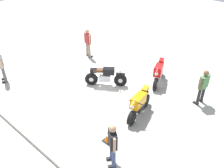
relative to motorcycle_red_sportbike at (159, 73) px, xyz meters
The scene contains 10 objects.
ground_plane 2.46m from the motorcycle_red_sportbike, 51.58° to the left, with size 40.00×40.00×0.00m, color #B7B2A8.
curb_edge 6.66m from the motorcycle_red_sportbike, 77.08° to the left, with size 14.00×0.30×0.15m, color #9C978F.
motorcycle_red_sportbike is the anchor object (origin of this frame).
motorcycle_orange_sportbike 2.78m from the motorcycle_red_sportbike, 105.69° to the left, with size 0.77×1.95×1.14m.
motorcycle_black_cruiser 2.65m from the motorcycle_red_sportbike, 46.47° to the left, with size 1.73×1.37×1.09m.
person_in_red_shirt 4.82m from the motorcycle_red_sportbike, ahead, with size 0.66×0.43×1.74m.
person_in_gray_shirt 7.84m from the motorcycle_red_sportbike, 40.37° to the left, with size 0.63×0.46×1.70m.
person_in_green_shirt 2.38m from the motorcycle_red_sportbike, behind, with size 0.36×0.66×1.69m.
person_in_black_shirt 5.52m from the motorcycle_red_sportbike, 106.90° to the left, with size 0.57×0.51×1.68m.
traffic_cone 4.71m from the motorcycle_red_sportbike, 100.01° to the left, with size 0.36×0.36×0.53m.
Camera 1 is at (-6.59, 7.36, 6.64)m, focal length 38.35 mm.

